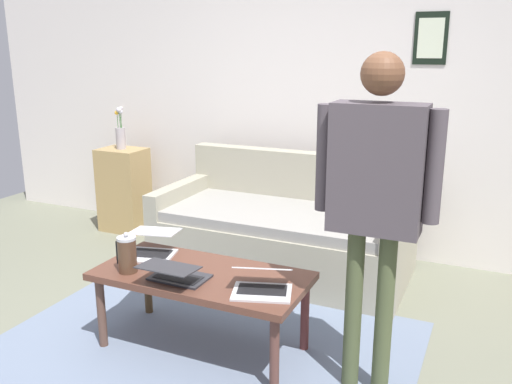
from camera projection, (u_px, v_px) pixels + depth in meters
The scene contains 12 objects.
ground_plane at pixel (196, 373), 2.95m from camera, with size 7.68×7.68×0.00m, color slate.
area_rug at pixel (195, 355), 3.11m from camera, with size 2.40×1.91×0.01m, color slate.
back_wall at pixel (326, 91), 4.54m from camera, with size 7.04×0.11×2.70m.
couch at pixel (284, 232), 4.27m from camera, with size 1.92×0.94×0.88m.
coffee_table at pixel (202, 281), 3.09m from camera, with size 1.21×0.58×0.47m.
laptop_left at pixel (152, 247), 3.34m from camera, with size 0.36×0.40×0.14m.
laptop_center at pixel (176, 274), 2.96m from camera, with size 0.32×0.31×0.12m.
laptop_right at pixel (262, 284), 2.84m from camera, with size 0.38×0.36×0.15m.
french_press at pixel (127, 254), 3.07m from camera, with size 0.13×0.11×0.24m.
side_shelf at pixel (124, 190), 5.16m from camera, with size 0.42×0.32×0.79m.
flower_vase at pixel (120, 134), 5.02m from camera, with size 0.09×0.09×0.39m.
person_standing at pixel (376, 185), 2.54m from camera, with size 0.59×0.20×1.69m.
Camera 1 is at (-1.37, 2.23, 1.72)m, focal length 38.18 mm.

